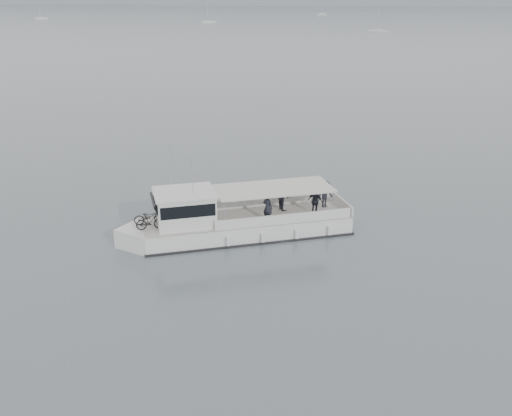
# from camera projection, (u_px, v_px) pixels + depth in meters

# --- Properties ---
(ground) EXTENTS (1400.00, 1400.00, 0.00)m
(ground) POSITION_uv_depth(u_px,v_px,m) (218.00, 240.00, 30.75)
(ground) COLOR slate
(ground) RESTS_ON ground
(tour_boat) EXTENTS (12.40, 7.34, 5.37)m
(tour_boat) POSITION_uv_depth(u_px,v_px,m) (227.00, 222.00, 30.90)
(tour_boat) COLOR white
(tour_boat) RESTS_ON ground
(moored_fleet) EXTENTS (430.81, 293.76, 9.42)m
(moored_fleet) POSITION_uv_depth(u_px,v_px,m) (247.00, 26.00, 214.95)
(moored_fleet) COLOR white
(moored_fleet) RESTS_ON ground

